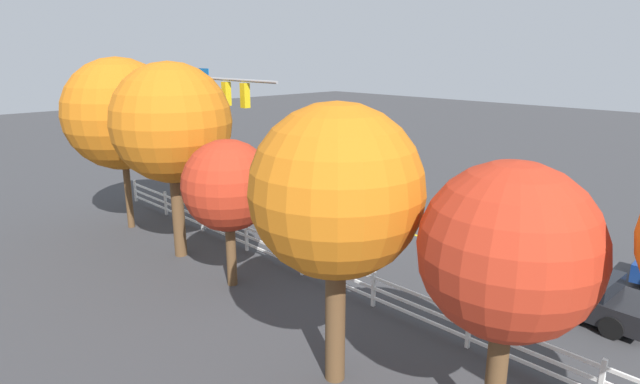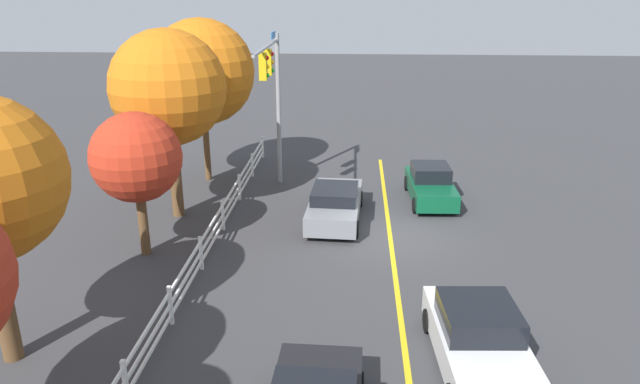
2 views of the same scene
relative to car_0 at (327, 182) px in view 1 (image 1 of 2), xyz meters
The scene contains 13 objects.
ground_plane 4.41m from the car_0, 154.32° to the left, with size 120.00×120.00×0.00m, color #38383A.
lane_center_stripe 8.17m from the car_0, 166.61° to the left, with size 28.00×0.16×0.01m, color gold.
signal_assembly 7.86m from the car_0, 86.57° to the left, with size 6.24×0.38×6.88m.
car_0 is the anchor object (origin of this frame).
car_1 11.56m from the car_0, behind, with size 4.63×2.26×1.56m.
car_2 14.99m from the car_0, 164.61° to the left, with size 4.51×2.06×1.32m.
car_4 4.66m from the car_0, 121.64° to the left, with size 4.83×2.19×1.40m.
white_rail_fence 10.68m from the car_0, 130.42° to the left, with size 26.10×0.10×1.15m.
tree_0 12.19m from the car_0, 119.57° to the left, with size 2.98×2.98×4.93m.
tree_2 17.07m from the car_0, 135.77° to the left, with size 3.87×3.87×6.58m.
tree_3 11.25m from the car_0, 77.42° to the left, with size 4.73×4.73×7.41m.
tree_4 11.37m from the car_0, 102.66° to the left, with size 4.36×4.36×7.28m.
tree_5 19.09m from the car_0, 145.35° to the left, with size 3.37×3.37×5.71m.
Camera 1 is at (-15.56, 17.53, 7.54)m, focal length 29.16 mm.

